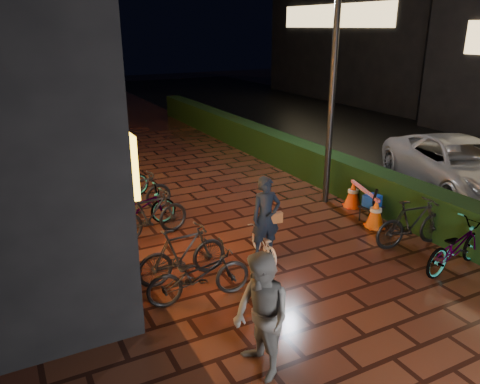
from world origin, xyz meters
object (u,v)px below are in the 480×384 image
bystander_person (261,317)px  cart_assembly (372,202)px  traffic_barrier (364,203)px  cyclist (265,229)px  van (460,166)px

bystander_person → cart_assembly: (4.94, 3.30, -0.40)m
traffic_barrier → cart_assembly: 0.36m
bystander_person → cyclist: bystander_person is taller
bystander_person → traffic_barrier: size_ratio=1.01×
traffic_barrier → cyclist: bearing=-166.0°
traffic_barrier → cart_assembly: cart_assembly is taller
van → bystander_person: bearing=-135.9°
cart_assembly → van: bearing=7.5°
van → cyclist: 6.92m
van → cart_assembly: size_ratio=5.76×
cyclist → cart_assembly: bearing=8.6°
bystander_person → cart_assembly: 5.96m
cart_assembly → traffic_barrier: bearing=81.1°
cyclist → cart_assembly: cyclist is taller
cyclist → traffic_barrier: bearing=14.0°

